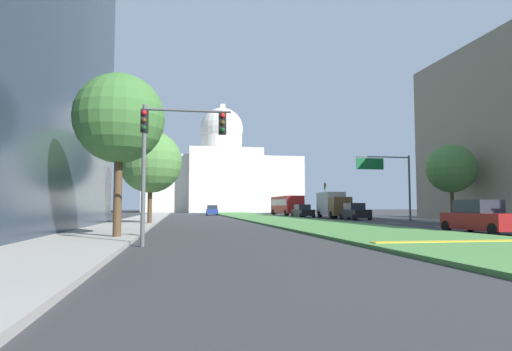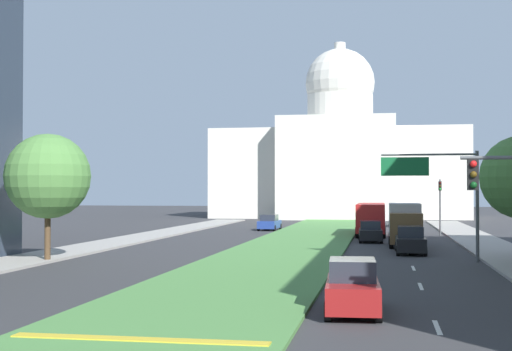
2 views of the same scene
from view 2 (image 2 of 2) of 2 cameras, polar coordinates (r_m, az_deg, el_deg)
name	(u,v)px [view 2 (image 2 of 2)]	position (r m, az deg, el deg)	size (l,w,h in m)	color
ground_plane	(306,239)	(62.52, 3.93, -5.02)	(260.00, 260.00, 0.00)	#333335
grass_median	(299,243)	(57.33, 3.39, -5.29)	(7.98, 94.14, 0.14)	#4C8442
median_curb_nose	(139,339)	(20.23, -9.24, -12.61)	(7.18, 0.50, 0.04)	gold
lane_dashes_right	(405,247)	(54.59, 11.64, -5.55)	(0.16, 63.87, 0.01)	silver
sidewalk_left	(102,245)	(55.75, -12.04, -5.38)	(4.00, 94.14, 0.15)	#9E9991
sidewalk_right	(498,250)	(52.32, 18.50, -5.62)	(4.00, 94.14, 0.15)	#9E9991
capitol_building	(340,161)	(113.71, 6.62, 1.12)	(38.25, 22.79, 27.52)	silver
traffic_light_far_right	(440,200)	(68.86, 14.30, -1.87)	(0.28, 0.35, 5.20)	#515456
overhead_guide_sign	(440,182)	(43.91, 14.29, -0.53)	(5.64, 0.20, 6.50)	#515456
street_tree_left_mid	(48,176)	(43.99, -16.07, -0.07)	(4.98, 4.98, 7.50)	#4C3823
sedan_lead_stopped	(353,288)	(25.25, 7.61, -8.76)	(2.03, 4.56, 1.81)	maroon
sedan_midblock	(410,241)	(49.02, 12.07, -5.06)	(1.93, 4.55, 1.82)	black
sedan_distant	(370,232)	(59.71, 9.00, -4.42)	(2.04, 4.68, 1.70)	black
sedan_far_horizon	(269,223)	(76.20, 1.07, -3.75)	(2.05, 4.28, 1.65)	navy
sedan_very_far	(398,219)	(86.27, 11.13, -3.42)	(2.15, 4.43, 1.68)	#BCBCC1
box_truck_delivery	(405,224)	(55.34, 11.66, -3.75)	(2.40, 6.40, 3.20)	brown
city_bus	(371,216)	(68.22, 9.06, -3.20)	(2.62, 11.00, 2.95)	#B21E1E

